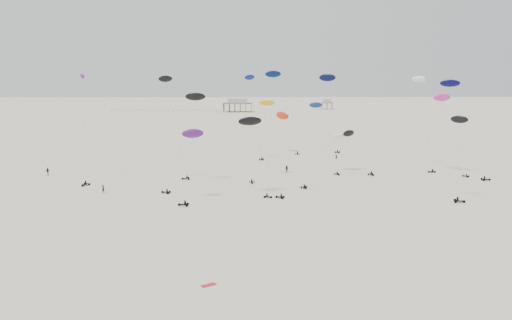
{
  "coord_description": "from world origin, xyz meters",
  "views": [
    {
      "loc": [
        -1.37,
        -15.23,
        23.83
      ],
      "look_at": [
        0.0,
        88.0,
        7.0
      ],
      "focal_mm": 35.0,
      "sensor_mm": 36.0,
      "label": 1
    }
  ],
  "objects_px": {
    "pavilion_main": "(238,106)",
    "spectator_0": "(103,193)",
    "rig_0": "(263,123)",
    "pavilion_small": "(327,105)",
    "rig_4": "(346,142)"
  },
  "relations": [
    {
      "from": "rig_0",
      "to": "rig_4",
      "type": "xyz_separation_m",
      "value": [
        21.78,
        6.87,
        -5.46
      ]
    },
    {
      "from": "pavilion_main",
      "to": "spectator_0",
      "type": "relative_size",
      "value": 10.11
    },
    {
      "from": "pavilion_small",
      "to": "spectator_0",
      "type": "relative_size",
      "value": 4.33
    },
    {
      "from": "pavilion_main",
      "to": "rig_0",
      "type": "xyz_separation_m",
      "value": [
        11.88,
        -244.67,
        9.03
      ]
    },
    {
      "from": "spectator_0",
      "to": "rig_0",
      "type": "bearing_deg",
      "value": -118.29
    },
    {
      "from": "rig_4",
      "to": "spectator_0",
      "type": "relative_size",
      "value": 5.58
    },
    {
      "from": "rig_0",
      "to": "pavilion_small",
      "type": "bearing_deg",
      "value": -104.36
    },
    {
      "from": "pavilion_main",
      "to": "spectator_0",
      "type": "bearing_deg",
      "value": -94.88
    },
    {
      "from": "pavilion_main",
      "to": "rig_4",
      "type": "xyz_separation_m",
      "value": [
        33.66,
        -237.8,
        3.58
      ]
    },
    {
      "from": "pavilion_small",
      "to": "spectator_0",
      "type": "bearing_deg",
      "value": -107.56
    },
    {
      "from": "pavilion_main",
      "to": "spectator_0",
      "type": "xyz_separation_m",
      "value": [
        -22.36,
        -261.77,
        -4.22
      ]
    },
    {
      "from": "pavilion_main",
      "to": "spectator_0",
      "type": "height_order",
      "value": "pavilion_main"
    },
    {
      "from": "pavilion_main",
      "to": "pavilion_small",
      "type": "height_order",
      "value": "pavilion_main"
    },
    {
      "from": "rig_0",
      "to": "rig_4",
      "type": "distance_m",
      "value": 23.48
    },
    {
      "from": "rig_4",
      "to": "spectator_0",
      "type": "distance_m",
      "value": 61.43
    }
  ]
}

